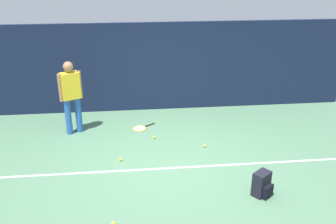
{
  "coord_description": "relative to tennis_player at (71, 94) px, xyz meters",
  "views": [
    {
      "loc": [
        -0.68,
        -6.13,
        3.81
      ],
      "look_at": [
        0.0,
        0.4,
        1.0
      ],
      "focal_mm": 39.27,
      "sensor_mm": 36.0,
      "label": 1
    }
  ],
  "objects": [
    {
      "name": "back_fence",
      "position": [
        2.04,
        1.25,
        0.18
      ],
      "size": [
        10.0,
        0.1,
        2.3
      ],
      "primitive_type": "cube",
      "color": "#141E38",
      "rests_on": "ground"
    },
    {
      "name": "tennis_racket",
      "position": [
        1.53,
        0.04,
        -0.95
      ],
      "size": [
        0.6,
        0.5,
        0.03
      ],
      "rotation": [
        0.0,
        0.0,
        3.75
      ],
      "color": "black",
      "rests_on": "ground"
    },
    {
      "name": "court_line",
      "position": [
        2.04,
        -1.79,
        -0.96
      ],
      "size": [
        9.0,
        0.05,
        0.0
      ],
      "primitive_type": "cube",
      "color": "white",
      "rests_on": "ground"
    },
    {
      "name": "backpack",
      "position": [
        3.5,
        -2.8,
        -0.76
      ],
      "size": [
        0.38,
        0.38,
        0.44
      ],
      "rotation": [
        0.0,
        0.0,
        0.66
      ],
      "color": "black",
      "rests_on": "ground"
    },
    {
      "name": "tennis_ball_mid_court",
      "position": [
        0.99,
        -3.32,
        -0.93
      ],
      "size": [
        0.07,
        0.07,
        0.07
      ],
      "primitive_type": "sphere",
      "color": "#CCE033",
      "rests_on": "ground"
    },
    {
      "name": "tennis_ball_by_fence",
      "position": [
        1.81,
        -0.5,
        -0.93
      ],
      "size": [
        0.07,
        0.07,
        0.07
      ],
      "primitive_type": "sphere",
      "color": "#CCE033",
      "rests_on": "ground"
    },
    {
      "name": "tennis_player",
      "position": [
        0.0,
        0.0,
        0.0
      ],
      "size": [
        0.49,
        0.37,
        1.7
      ],
      "rotation": [
        0.0,
        0.0,
        0.45
      ],
      "color": "#2659A5",
      "rests_on": "ground"
    },
    {
      "name": "ground_plane",
      "position": [
        2.04,
        -1.75,
        -0.97
      ],
      "size": [
        12.0,
        12.0,
        0.0
      ],
      "primitive_type": "plane",
      "color": "#4C7556"
    },
    {
      "name": "tennis_ball_far_left",
      "position": [
        2.87,
        -1.02,
        -0.93
      ],
      "size": [
        0.07,
        0.07,
        0.07
      ],
      "primitive_type": "sphere",
      "color": "#CCE033",
      "rests_on": "ground"
    },
    {
      "name": "tennis_ball_near_player",
      "position": [
        1.08,
        -1.41,
        -0.93
      ],
      "size": [
        0.07,
        0.07,
        0.07
      ],
      "primitive_type": "sphere",
      "color": "#CCE033",
      "rests_on": "ground"
    }
  ]
}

